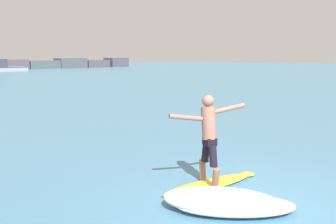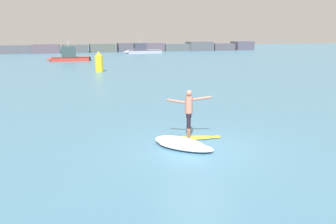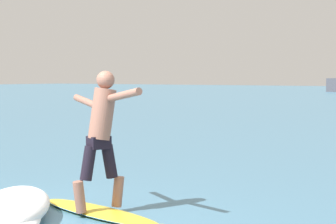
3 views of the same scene
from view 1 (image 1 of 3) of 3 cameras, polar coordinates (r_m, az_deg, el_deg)
name	(u,v)px [view 1 (image 1 of 3)]	position (r m, az deg, el deg)	size (l,w,h in m)	color
ground_plane	(250,203)	(6.21, 14.12, -15.06)	(200.00, 200.00, 0.00)	teal
surfboard	(210,184)	(6.79, 7.35, -12.32)	(2.35, 0.83, 0.20)	yellow
surfer	(209,132)	(6.48, 7.12, -3.50)	(1.57, 0.79, 1.77)	#996452
small_boat_offshore	(2,67)	(58.94, -26.93, 6.93)	(8.10, 2.51, 2.91)	#A8A6B7
wave_foam_at_tail	(235,205)	(5.78, 11.63, -15.66)	(1.99, 1.91, 0.23)	white
wave_foam_at_nose	(220,200)	(5.77, 9.12, -14.95)	(1.90, 2.02, 0.35)	white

